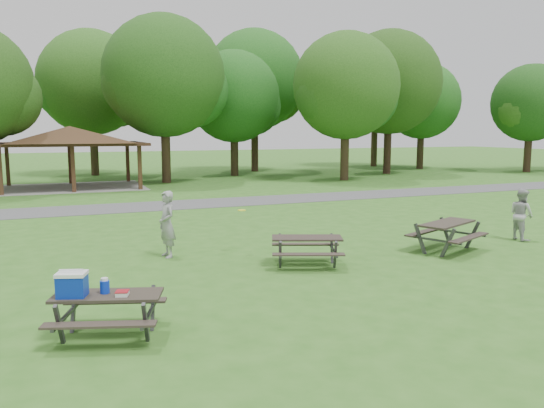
{
  "coord_description": "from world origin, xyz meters",
  "views": [
    {
      "loc": [
        -5.06,
        -10.62,
        3.51
      ],
      "look_at": [
        1.0,
        4.0,
        1.3
      ],
      "focal_mm": 35.0,
      "sensor_mm": 36.0,
      "label": 1
    }
  ],
  "objects_px": {
    "picnic_table_near": "(96,297)",
    "frisbee_catcher": "(521,215)",
    "frisbee_thrower": "(167,224)",
    "picnic_table_middle": "(307,244)"
  },
  "relations": [
    {
      "from": "picnic_table_near",
      "to": "frisbee_catcher",
      "type": "relative_size",
      "value": 1.31
    },
    {
      "from": "frisbee_thrower",
      "to": "frisbee_catcher",
      "type": "xyz_separation_m",
      "value": [
        10.96,
        -2.04,
        -0.1
      ]
    },
    {
      "from": "picnic_table_near",
      "to": "frisbee_catcher",
      "type": "xyz_separation_m",
      "value": [
        13.24,
        3.31,
        0.11
      ]
    },
    {
      "from": "picnic_table_near",
      "to": "picnic_table_middle",
      "type": "xyz_separation_m",
      "value": [
        5.44,
        3.01,
        -0.14
      ]
    },
    {
      "from": "picnic_table_near",
      "to": "frisbee_catcher",
      "type": "height_order",
      "value": "frisbee_catcher"
    },
    {
      "from": "picnic_table_near",
      "to": "frisbee_catcher",
      "type": "distance_m",
      "value": 13.64
    },
    {
      "from": "picnic_table_near",
      "to": "picnic_table_middle",
      "type": "relative_size",
      "value": 0.98
    },
    {
      "from": "frisbee_catcher",
      "to": "picnic_table_middle",
      "type": "bearing_deg",
      "value": 98.46
    },
    {
      "from": "picnic_table_near",
      "to": "picnic_table_middle",
      "type": "height_order",
      "value": "picnic_table_near"
    },
    {
      "from": "picnic_table_middle",
      "to": "frisbee_thrower",
      "type": "distance_m",
      "value": 3.95
    }
  ]
}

